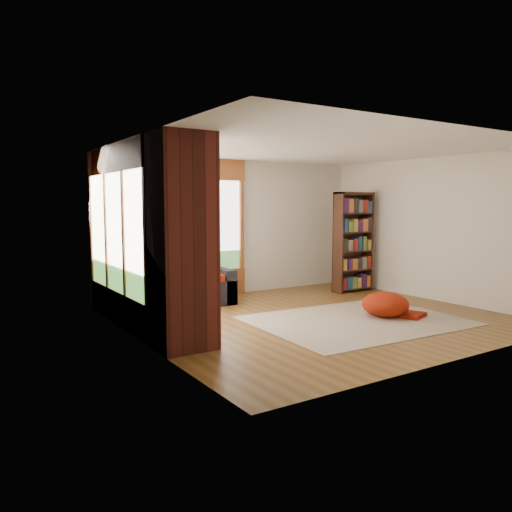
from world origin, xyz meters
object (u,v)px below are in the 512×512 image
pouf (386,304)px  dog_brindle (162,268)px  dog_tan (165,263)px  area_rug (357,321)px  bookshelf (353,242)px  sectional_sofa (155,294)px  brick_chimney (181,242)px

pouf → dog_brindle: (-2.93, 1.86, 0.56)m
pouf → dog_tan: dog_tan is taller
pouf → dog_tan: (-2.67, 2.37, 0.58)m
dog_brindle → pouf: bearing=-142.3°
area_rug → bookshelf: bearing=48.0°
pouf → sectional_sofa: bearing=142.5°
brick_chimney → sectional_sofa: (0.45, 2.05, -1.00)m
dog_tan → area_rug: bearing=-89.5°
sectional_sofa → dog_brindle: dog_brindle is taller
sectional_sofa → dog_brindle: (-0.02, -0.37, 0.46)m
brick_chimney → dog_tan: brick_chimney is taller
area_rug → pouf: (0.57, -0.03, 0.20)m
bookshelf → dog_brindle: (-4.11, -0.11, -0.23)m
bookshelf → dog_tan: bearing=174.0°
brick_chimney → pouf: size_ratio=3.60×
sectional_sofa → pouf: sectional_sofa is taller
brick_chimney → bookshelf: 4.89m
sectional_sofa → dog_brindle: 0.59m
brick_chimney → sectional_sofa: 2.32m
bookshelf → dog_tan: size_ratio=2.00×
area_rug → pouf: bearing=-2.8°
brick_chimney → dog_brindle: size_ratio=2.78×
area_rug → dog_tan: bearing=131.7°
brick_chimney → dog_brindle: brick_chimney is taller
brick_chimney → bookshelf: brick_chimney is taller
brick_chimney → dog_tan: bearing=72.4°
dog_tan → dog_brindle: dog_tan is taller
brick_chimney → dog_tan: size_ratio=2.62×
sectional_sofa → dog_tan: dog_tan is taller
brick_chimney → bookshelf: bearing=21.5°
brick_chimney → dog_tan: (0.69, 2.19, -0.52)m
sectional_sofa → dog_tan: bearing=29.3°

